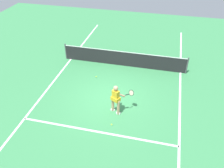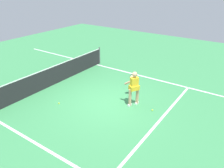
# 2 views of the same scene
# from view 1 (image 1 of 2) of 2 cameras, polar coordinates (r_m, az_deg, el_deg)

# --- Properties ---
(ground_plane) EXTENTS (27.66, 27.66, 0.00)m
(ground_plane) POSITION_cam_1_polar(r_m,az_deg,el_deg) (12.56, -0.39, -3.30)
(ground_plane) COLOR #38844C
(service_line_marking) EXTENTS (7.10, 0.10, 0.01)m
(service_line_marking) POSITION_cam_1_polar(r_m,az_deg,el_deg) (10.80, -3.63, -11.23)
(service_line_marking) COLOR white
(service_line_marking) RESTS_ON ground
(sideline_left_marking) EXTENTS (0.10, 19.28, 0.01)m
(sideline_left_marking) POSITION_cam_1_polar(r_m,az_deg,el_deg) (13.69, -14.96, -0.98)
(sideline_left_marking) COLOR white
(sideline_left_marking) RESTS_ON ground
(sideline_right_marking) EXTENTS (0.10, 19.28, 0.01)m
(sideline_right_marking) POSITION_cam_1_polar(r_m,az_deg,el_deg) (12.38, 15.84, -5.58)
(sideline_right_marking) COLOR white
(sideline_right_marking) RESTS_ON ground
(court_net) EXTENTS (7.78, 0.08, 1.08)m
(court_net) POSITION_cam_1_polar(r_m,az_deg,el_deg) (15.04, 2.74, 6.06)
(court_net) COLOR #4C4C51
(court_net) RESTS_ON ground
(tennis_player) EXTENTS (1.06, 0.80, 1.55)m
(tennis_player) POSITION_cam_1_polar(r_m,az_deg,el_deg) (11.17, 1.01, -3.41)
(tennis_player) COLOR tan
(tennis_player) RESTS_ON ground
(tennis_ball_mid) EXTENTS (0.07, 0.07, 0.07)m
(tennis_ball_mid) POSITION_cam_1_polar(r_m,az_deg,el_deg) (14.16, -3.80, 1.75)
(tennis_ball_mid) COLOR #D1E533
(tennis_ball_mid) RESTS_ON ground
(tennis_ball_far) EXTENTS (0.07, 0.07, 0.07)m
(tennis_ball_far) POSITION_cam_1_polar(r_m,az_deg,el_deg) (11.04, -0.10, -9.63)
(tennis_ball_far) COLOR #D1E533
(tennis_ball_far) RESTS_ON ground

